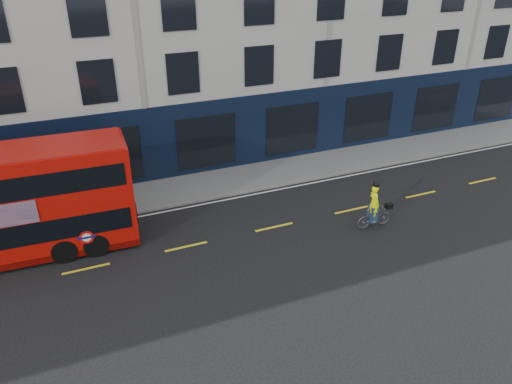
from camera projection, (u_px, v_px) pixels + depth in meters
ground at (197, 267)px, 19.43m from camera, size 120.00×120.00×0.00m
pavement at (159, 193)px, 24.72m from camera, size 60.00×3.00×0.12m
kerb at (166, 207)px, 23.49m from camera, size 60.00×0.12×0.13m
building_terrace at (119, 18)px, 26.54m from camera, size 50.00×10.07×15.00m
road_edge_line at (168, 211)px, 23.27m from camera, size 58.00×0.10×0.01m
lane_dashes at (186, 247)px, 20.66m from camera, size 58.00×0.12×0.01m
cyclist at (374, 212)px, 21.69m from camera, size 1.69×0.62×2.26m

